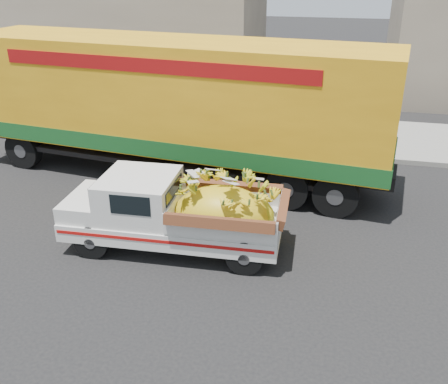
# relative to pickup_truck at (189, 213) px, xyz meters

# --- Properties ---
(ground) EXTENTS (100.00, 100.00, 0.00)m
(ground) POSITION_rel_pickup_truck_xyz_m (-2.08, -0.41, -0.86)
(ground) COLOR black
(ground) RESTS_ON ground
(curb) EXTENTS (60.00, 0.25, 0.15)m
(curb) POSITION_rel_pickup_truck_xyz_m (-2.08, 6.28, -0.79)
(curb) COLOR gray
(curb) RESTS_ON ground
(sidewalk) EXTENTS (60.00, 4.00, 0.14)m
(sidewalk) POSITION_rel_pickup_truck_xyz_m (-2.08, 8.38, -0.79)
(sidewalk) COLOR gray
(sidewalk) RESTS_ON ground
(building_left) EXTENTS (18.00, 6.00, 5.00)m
(building_left) POSITION_rel_pickup_truck_xyz_m (-10.08, 14.28, 1.64)
(building_left) COLOR gray
(building_left) RESTS_ON ground
(pickup_truck) EXTENTS (4.64, 1.87, 1.60)m
(pickup_truck) POSITION_rel_pickup_truck_xyz_m (0.00, 0.00, 0.00)
(pickup_truck) COLOR black
(pickup_truck) RESTS_ON ground
(semi_trailer) EXTENTS (12.04, 3.92, 3.80)m
(semi_trailer) POSITION_rel_pickup_truck_xyz_m (-1.54, 3.83, 1.26)
(semi_trailer) COLOR black
(semi_trailer) RESTS_ON ground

